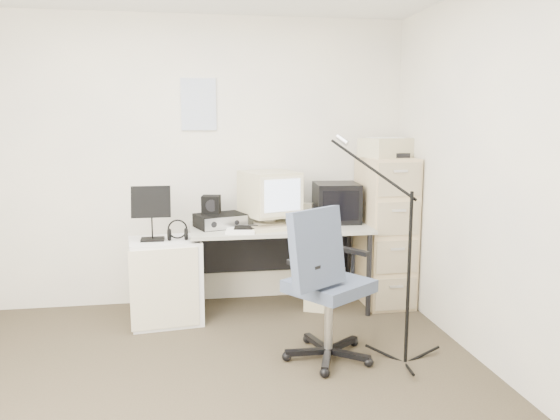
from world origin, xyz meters
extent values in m
cube|color=#392E20|center=(0.00, 0.00, -0.01)|extent=(3.60, 3.60, 0.01)
cube|color=#F1E8CB|center=(0.00, 1.80, 1.25)|extent=(3.60, 0.02, 2.50)
cube|color=#F1E8CB|center=(0.00, -1.80, 1.25)|extent=(3.60, 0.02, 2.50)
cube|color=#F1E8CB|center=(1.80, 0.00, 1.25)|extent=(0.02, 3.60, 2.50)
cube|color=white|center=(-0.02, 1.79, 1.75)|extent=(0.30, 0.02, 0.44)
cube|color=#CBB77F|center=(1.58, 1.48, 0.65)|extent=(0.40, 0.60, 1.30)
cube|color=#C6BE8F|center=(1.58, 1.49, 1.38)|extent=(0.50, 0.42, 0.16)
cube|color=#9A9A8E|center=(0.63, 1.45, 0.36)|extent=(1.50, 0.70, 0.73)
cube|color=#C6BE8F|center=(0.55, 1.51, 0.96)|extent=(0.53, 0.55, 0.46)
cube|color=black|center=(1.16, 1.57, 0.90)|extent=(0.40, 0.42, 0.34)
cube|color=beige|center=(0.90, 1.59, 0.81)|extent=(0.12, 0.12, 0.17)
cube|color=#C6BE8F|center=(0.61, 1.30, 0.74)|extent=(0.53, 0.30, 0.03)
cube|color=black|center=(0.96, 1.25, 0.74)|extent=(0.08, 0.11, 0.03)
cube|color=black|center=(0.13, 1.48, 0.79)|extent=(0.46, 0.39, 0.11)
cube|color=black|center=(0.06, 1.53, 0.92)|extent=(0.17, 0.16, 0.15)
cube|color=white|center=(0.29, 1.29, 0.74)|extent=(0.28, 0.35, 0.02)
cube|color=#C6BE8F|center=(1.02, 1.50, 0.23)|extent=(0.40, 0.54, 0.46)
cube|color=#43516B|center=(0.79, 0.39, 0.54)|extent=(0.86, 0.86, 1.07)
cube|color=silver|center=(-0.32, 1.30, 0.34)|extent=(0.60, 0.50, 0.68)
cube|color=black|center=(-0.42, 1.29, 0.90)|extent=(0.33, 0.21, 0.44)
torus|color=black|center=(-0.22, 1.27, 0.73)|extent=(0.20, 0.20, 0.03)
cylinder|color=black|center=(1.30, 0.26, 0.76)|extent=(0.03, 0.03, 1.52)
camera|label=1|loc=(-0.12, -3.03, 1.62)|focal=35.00mm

